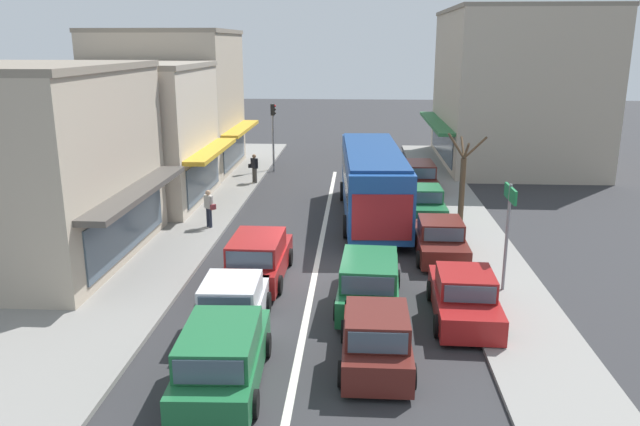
{
  "coord_description": "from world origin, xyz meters",
  "views": [
    {
      "loc": [
        1.46,
        -20.28,
        7.81
      ],
      "look_at": [
        -0.05,
        3.82,
        1.2
      ],
      "focal_mm": 35.0,
      "sensor_mm": 36.0,
      "label": 1
    }
  ],
  "objects_px": {
    "wagon_adjacent_lane_lead": "(258,258)",
    "directional_road_sign": "(509,213)",
    "parked_sedan_kerb_front": "(464,297)",
    "parked_wagon_kerb_rear": "(417,177)",
    "hatchback_behind_bus_mid": "(376,339)",
    "pedestrian_browsing_midblock": "(254,167)",
    "city_bus": "(372,178)",
    "wagon_behind_bus_near": "(222,357)",
    "parked_sedan_kerb_third": "(423,203)",
    "traffic_light_downstreet": "(273,126)",
    "parked_sedan_kerb_second": "(440,240)",
    "wagon_adjacent_lane_trail": "(369,282)",
    "hatchback_queue_gap_filler": "(233,306)",
    "pedestrian_with_handbag_near": "(209,206)",
    "street_tree_right": "(462,185)"
  },
  "relations": [
    {
      "from": "wagon_adjacent_lane_lead",
      "to": "street_tree_right",
      "type": "bearing_deg",
      "value": 38.84
    },
    {
      "from": "wagon_behind_bus_near",
      "to": "parked_sedan_kerb_second",
      "type": "height_order",
      "value": "wagon_behind_bus_near"
    },
    {
      "from": "hatchback_queue_gap_filler",
      "to": "parked_sedan_kerb_front",
      "type": "xyz_separation_m",
      "value": [
        6.57,
        1.13,
        -0.05
      ]
    },
    {
      "from": "city_bus",
      "to": "wagon_behind_bus_near",
      "type": "distance_m",
      "value": 15.28
    },
    {
      "from": "parked_sedan_kerb_front",
      "to": "city_bus",
      "type": "bearing_deg",
      "value": 103.19
    },
    {
      "from": "parked_sedan_kerb_second",
      "to": "directional_road_sign",
      "type": "height_order",
      "value": "directional_road_sign"
    },
    {
      "from": "wagon_adjacent_lane_trail",
      "to": "parked_sedan_kerb_second",
      "type": "bearing_deg",
      "value": 59.8
    },
    {
      "from": "city_bus",
      "to": "traffic_light_downstreet",
      "type": "relative_size",
      "value": 2.61
    },
    {
      "from": "wagon_adjacent_lane_trail",
      "to": "parked_sedan_kerb_second",
      "type": "height_order",
      "value": "wagon_adjacent_lane_trail"
    },
    {
      "from": "wagon_adjacent_lane_lead",
      "to": "street_tree_right",
      "type": "height_order",
      "value": "street_tree_right"
    },
    {
      "from": "pedestrian_with_handbag_near",
      "to": "pedestrian_browsing_midblock",
      "type": "bearing_deg",
      "value": 86.88
    },
    {
      "from": "directional_road_sign",
      "to": "pedestrian_with_handbag_near",
      "type": "distance_m",
      "value": 12.84
    },
    {
      "from": "wagon_adjacent_lane_lead",
      "to": "parked_wagon_kerb_rear",
      "type": "xyz_separation_m",
      "value": [
        6.55,
        13.8,
        0.0
      ]
    },
    {
      "from": "wagon_adjacent_lane_lead",
      "to": "wagon_adjacent_lane_trail",
      "type": "relative_size",
      "value": 0.99
    },
    {
      "from": "hatchback_queue_gap_filler",
      "to": "wagon_adjacent_lane_trail",
      "type": "height_order",
      "value": "wagon_adjacent_lane_trail"
    },
    {
      "from": "hatchback_behind_bus_mid",
      "to": "parked_wagon_kerb_rear",
      "type": "height_order",
      "value": "parked_wagon_kerb_rear"
    },
    {
      "from": "wagon_adjacent_lane_lead",
      "to": "parked_sedan_kerb_front",
      "type": "height_order",
      "value": "wagon_adjacent_lane_lead"
    },
    {
      "from": "city_bus",
      "to": "hatchback_queue_gap_filler",
      "type": "bearing_deg",
      "value": -109.07
    },
    {
      "from": "traffic_light_downstreet",
      "to": "pedestrian_browsing_midblock",
      "type": "relative_size",
      "value": 2.58
    },
    {
      "from": "hatchback_behind_bus_mid",
      "to": "traffic_light_downstreet",
      "type": "height_order",
      "value": "traffic_light_downstreet"
    },
    {
      "from": "hatchback_behind_bus_mid",
      "to": "directional_road_sign",
      "type": "bearing_deg",
      "value": 49.74
    },
    {
      "from": "parked_wagon_kerb_rear",
      "to": "pedestrian_browsing_midblock",
      "type": "relative_size",
      "value": 2.79
    },
    {
      "from": "hatchback_behind_bus_mid",
      "to": "wagon_adjacent_lane_trail",
      "type": "relative_size",
      "value": 0.81
    },
    {
      "from": "parked_sedan_kerb_second",
      "to": "pedestrian_browsing_midblock",
      "type": "height_order",
      "value": "pedestrian_browsing_midblock"
    },
    {
      "from": "parked_sedan_kerb_third",
      "to": "pedestrian_with_handbag_near",
      "type": "distance_m",
      "value": 9.73
    },
    {
      "from": "parked_sedan_kerb_front",
      "to": "wagon_adjacent_lane_trail",
      "type": "bearing_deg",
      "value": 163.17
    },
    {
      "from": "parked_wagon_kerb_rear",
      "to": "directional_road_sign",
      "type": "bearing_deg",
      "value": -84.09
    },
    {
      "from": "parked_wagon_kerb_rear",
      "to": "traffic_light_downstreet",
      "type": "height_order",
      "value": "traffic_light_downstreet"
    },
    {
      "from": "traffic_light_downstreet",
      "to": "street_tree_right",
      "type": "distance_m",
      "value": 15.57
    },
    {
      "from": "parked_sedan_kerb_front",
      "to": "traffic_light_downstreet",
      "type": "xyz_separation_m",
      "value": [
        -8.43,
        21.13,
        2.19
      ]
    },
    {
      "from": "parked_sedan_kerb_third",
      "to": "parked_wagon_kerb_rear",
      "type": "relative_size",
      "value": 0.93
    },
    {
      "from": "parked_sedan_kerb_second",
      "to": "parked_wagon_kerb_rear",
      "type": "bearing_deg",
      "value": 89.38
    },
    {
      "from": "city_bus",
      "to": "wagon_adjacent_lane_lead",
      "type": "distance_m",
      "value": 8.93
    },
    {
      "from": "hatchback_queue_gap_filler",
      "to": "parked_sedan_kerb_second",
      "type": "height_order",
      "value": "hatchback_queue_gap_filler"
    },
    {
      "from": "parked_sedan_kerb_front",
      "to": "parked_wagon_kerb_rear",
      "type": "height_order",
      "value": "parked_wagon_kerb_rear"
    },
    {
      "from": "parked_sedan_kerb_third",
      "to": "traffic_light_downstreet",
      "type": "relative_size",
      "value": 1.01
    },
    {
      "from": "hatchback_behind_bus_mid",
      "to": "parked_wagon_kerb_rear",
      "type": "relative_size",
      "value": 0.81
    },
    {
      "from": "traffic_light_downstreet",
      "to": "wagon_behind_bus_near",
      "type": "bearing_deg",
      "value": -85.01
    },
    {
      "from": "directional_road_sign",
      "to": "parked_sedan_kerb_second",
      "type": "bearing_deg",
      "value": 115.18
    },
    {
      "from": "wagon_adjacent_lane_trail",
      "to": "parked_sedan_kerb_third",
      "type": "height_order",
      "value": "wagon_adjacent_lane_trail"
    },
    {
      "from": "wagon_behind_bus_near",
      "to": "traffic_light_downstreet",
      "type": "distance_m",
      "value": 25.43
    },
    {
      "from": "wagon_adjacent_lane_lead",
      "to": "directional_road_sign",
      "type": "distance_m",
      "value": 8.31
    },
    {
      "from": "hatchback_queue_gap_filler",
      "to": "parked_sedan_kerb_third",
      "type": "relative_size",
      "value": 0.88
    },
    {
      "from": "traffic_light_downstreet",
      "to": "parked_sedan_kerb_second",
      "type": "bearing_deg",
      "value": -61.8
    },
    {
      "from": "pedestrian_browsing_midblock",
      "to": "street_tree_right",
      "type": "bearing_deg",
      "value": -38.71
    },
    {
      "from": "parked_sedan_kerb_third",
      "to": "wagon_adjacent_lane_lead",
      "type": "bearing_deg",
      "value": -127.63
    },
    {
      "from": "hatchback_behind_bus_mid",
      "to": "pedestrian_browsing_midblock",
      "type": "relative_size",
      "value": 2.27
    },
    {
      "from": "wagon_adjacent_lane_trail",
      "to": "pedestrian_browsing_midblock",
      "type": "distance_m",
      "value": 17.54
    },
    {
      "from": "hatchback_behind_bus_mid",
      "to": "pedestrian_browsing_midblock",
      "type": "bearing_deg",
      "value": 107.6
    },
    {
      "from": "parked_sedan_kerb_front",
      "to": "pedestrian_with_handbag_near",
      "type": "height_order",
      "value": "pedestrian_with_handbag_near"
    }
  ]
}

